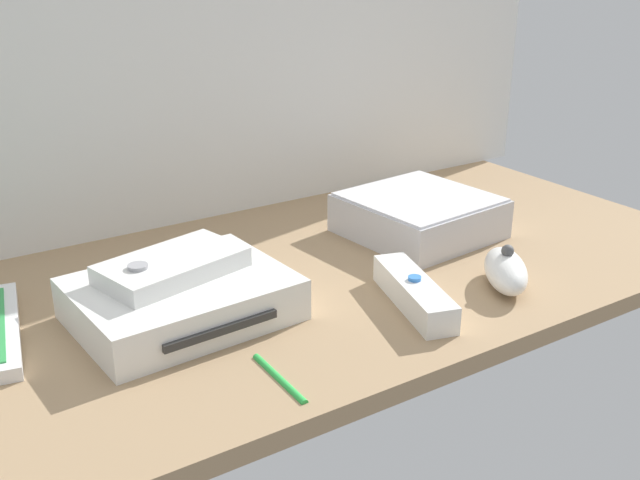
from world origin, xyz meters
The scene contains 7 objects.
ground_plane centered at (0.00, 0.00, -1.00)cm, with size 100.00×48.00×2.00cm, color #9E7F5B.
game_console centered at (-18.16, -2.07, 2.20)cm, with size 21.90×17.43×4.40cm.
mini_computer centered at (17.46, 3.08, 2.64)cm, with size 18.53×18.53×5.30cm.
remote_wand centered at (3.50, -12.77, 1.51)cm, with size 7.67×15.21×3.40cm.
remote_nunchuk centered at (14.96, -14.79, 2.04)cm, with size 9.31×10.73×5.10cm.
remote_classic_pad centered at (-18.36, -0.64, 5.41)cm, with size 15.85×11.08×2.40cm.
stylus_pen centered at (-15.73, -17.46, 0.35)cm, with size 0.70×0.70×9.00cm, color green.
Camera 1 is at (-44.41, -67.97, 36.54)cm, focal length 42.72 mm.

